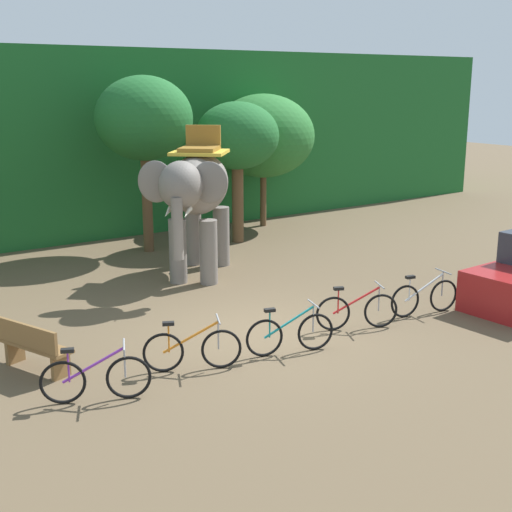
% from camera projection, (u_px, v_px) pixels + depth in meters
% --- Properties ---
extents(ground_plane, '(80.00, 80.00, 0.00)m').
position_uv_depth(ground_plane, '(264.00, 333.00, 13.71)').
color(ground_plane, brown).
extents(foliage_hedge, '(36.00, 6.00, 5.89)m').
position_uv_depth(foliage_hedge, '(46.00, 140.00, 23.11)').
color(foliage_hedge, '#1E6028').
rests_on(foliage_hedge, ground).
extents(tree_center_left, '(2.77, 2.77, 5.05)m').
position_uv_depth(tree_center_left, '(144.00, 119.00, 19.44)').
color(tree_center_left, brown).
rests_on(tree_center_left, ground).
extents(tree_center_right, '(2.53, 2.53, 4.30)m').
position_uv_depth(tree_center_right, '(237.00, 137.00, 20.77)').
color(tree_center_right, brown).
rests_on(tree_center_right, ground).
extents(tree_right, '(3.45, 3.45, 4.48)m').
position_uv_depth(tree_right, '(263.00, 136.00, 23.22)').
color(tree_right, brown).
rests_on(tree_right, ground).
extents(elephant, '(3.56, 3.78, 3.78)m').
position_uv_depth(elephant, '(197.00, 192.00, 17.14)').
color(elephant, slate).
rests_on(elephant, ground).
extents(bike_purple, '(1.58, 0.79, 0.92)m').
position_uv_depth(bike_purple, '(96.00, 378.00, 10.69)').
color(bike_purple, black).
rests_on(bike_purple, ground).
extents(bike_orange, '(1.57, 0.82, 0.92)m').
position_uv_depth(bike_orange, '(192.00, 349.00, 11.85)').
color(bike_orange, black).
rests_on(bike_orange, ground).
extents(bike_teal, '(1.66, 0.64, 0.92)m').
position_uv_depth(bike_teal, '(290.00, 333.00, 12.60)').
color(bike_teal, black).
rests_on(bike_teal, ground).
extents(bike_red, '(1.57, 0.81, 0.92)m').
position_uv_depth(bike_red, '(357.00, 311.00, 13.84)').
color(bike_red, black).
rests_on(bike_red, ground).
extents(bike_white, '(1.69, 0.54, 0.92)m').
position_uv_depth(bike_white, '(424.00, 297.00, 14.72)').
color(bike_white, black).
rests_on(bike_white, ground).
extents(wooden_bench, '(0.93, 1.55, 0.89)m').
position_uv_depth(wooden_bench, '(33.00, 345.00, 11.78)').
color(wooden_bench, brown).
rests_on(wooden_bench, ground).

